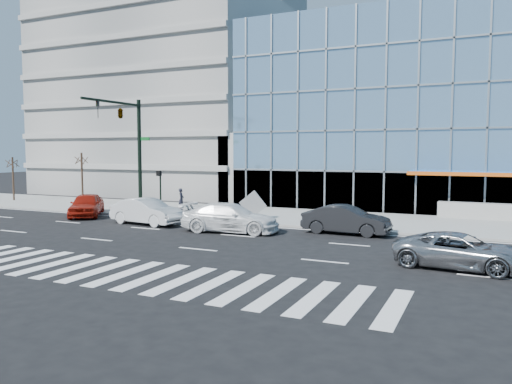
% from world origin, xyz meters
% --- Properties ---
extents(ground, '(160.00, 160.00, 0.00)m').
position_xyz_m(ground, '(0.00, 0.00, 0.00)').
color(ground, black).
rests_on(ground, ground).
extents(sidewalk, '(120.00, 8.00, 0.15)m').
position_xyz_m(sidewalk, '(0.00, 8.00, 0.07)').
color(sidewalk, gray).
rests_on(sidewalk, ground).
extents(parking_garage, '(24.00, 24.00, 20.00)m').
position_xyz_m(parking_garage, '(-20.00, 26.00, 10.00)').
color(parking_garage, gray).
rests_on(parking_garage, ground).
extents(ramp_block, '(6.00, 8.00, 6.00)m').
position_xyz_m(ramp_block, '(-6.00, 18.00, 3.00)').
color(ramp_block, gray).
rests_on(ramp_block, ground).
extents(tower_far_mid, '(13.00, 13.00, 60.00)m').
position_xyz_m(tower_far_mid, '(-58.00, 64.00, 30.00)').
color(tower_far_mid, '#445777').
rests_on(tower_far_mid, ground).
extents(tower_backdrop, '(14.00, 14.00, 48.00)m').
position_xyz_m(tower_backdrop, '(-30.00, 70.00, 24.00)').
color(tower_backdrop, gray).
rests_on(tower_backdrop, ground).
extents(traffic_signal, '(1.14, 5.74, 8.00)m').
position_xyz_m(traffic_signal, '(-11.00, 4.57, 6.16)').
color(traffic_signal, black).
rests_on(traffic_signal, sidewalk).
extents(ped_signal_post, '(0.30, 0.33, 3.00)m').
position_xyz_m(ped_signal_post, '(-8.50, 4.94, 2.14)').
color(ped_signal_post, black).
rests_on(ped_signal_post, sidewalk).
extents(street_tree_near, '(1.10, 1.10, 4.23)m').
position_xyz_m(street_tree_near, '(-18.00, 7.50, 3.78)').
color(street_tree_near, '#332319').
rests_on(street_tree_near, sidewalk).
extents(street_tree_far, '(1.10, 1.10, 3.87)m').
position_xyz_m(street_tree_far, '(-26.00, 7.50, 3.45)').
color(street_tree_far, '#332319').
rests_on(street_tree_far, sidewalk).
extents(silver_suv, '(5.11, 2.82, 1.35)m').
position_xyz_m(silver_suv, '(11.06, -3.01, 0.68)').
color(silver_suv, '#A4A5A9').
rests_on(silver_suv, ground).
extents(white_suv, '(5.72, 2.92, 1.59)m').
position_xyz_m(white_suv, '(-0.94, 0.96, 0.80)').
color(white_suv, white).
rests_on(white_suv, ground).
extents(white_sedan, '(4.99, 2.29, 1.59)m').
position_xyz_m(white_sedan, '(-6.94, 1.38, 0.79)').
color(white_sedan, silver).
rests_on(white_sedan, ground).
extents(dark_sedan, '(4.74, 1.78, 1.54)m').
position_xyz_m(dark_sedan, '(5.06, 3.00, 0.77)').
color(dark_sedan, black).
rests_on(dark_sedan, ground).
extents(red_sedan, '(4.18, 4.97, 1.60)m').
position_xyz_m(red_sedan, '(-12.94, 2.63, 0.80)').
color(red_sedan, maroon).
rests_on(red_sedan, ground).
extents(pedestrian, '(0.54, 0.67, 1.60)m').
position_xyz_m(pedestrian, '(-8.47, 7.52, 0.95)').
color(pedestrian, black).
rests_on(pedestrian, sidewalk).
extents(tilted_panel, '(1.79, 0.50, 1.83)m').
position_xyz_m(tilted_panel, '(-1.70, 5.51, 1.06)').
color(tilted_panel, '#9A9A9A').
rests_on(tilted_panel, sidewalk).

